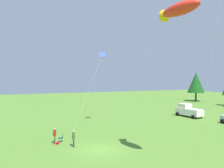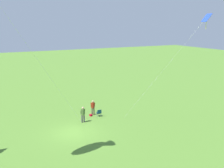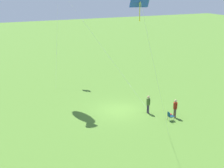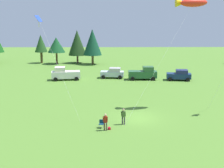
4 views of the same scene
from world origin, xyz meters
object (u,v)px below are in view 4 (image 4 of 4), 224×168
object	(u,v)px
truck_white_pickup	(65,74)
person_spectator	(105,121)
kite_diamond_blue	(40,22)
person_kite_flyer	(123,115)
backpack_on_grass	(109,128)
car_navy_hatch	(179,75)
folding_chair	(101,123)
car_silver_compact	(113,73)
truck_green_flatbed	(143,73)
kite_large_fish	(191,3)

from	to	relation	value
truck_white_pickup	person_spectator	bearing A→B (deg)	98.35
truck_white_pickup	kite_diamond_blue	bearing A→B (deg)	80.69
person_kite_flyer	truck_white_pickup	size ratio (longest dim) A/B	0.33
backpack_on_grass	truck_white_pickup	world-z (taller)	truck_white_pickup
car_navy_hatch	truck_white_pickup	bearing A→B (deg)	-174.02
truck_white_pickup	kite_diamond_blue	world-z (taller)	kite_diamond_blue
folding_chair	backpack_on_grass	xyz separation A→B (m)	(0.79, -0.54, -0.38)
person_spectator	person_kite_flyer	bearing A→B (deg)	144.09
person_kite_flyer	backpack_on_grass	distance (m)	2.26
car_silver_compact	car_navy_hatch	world-z (taller)	same
person_kite_flyer	truck_green_flatbed	xyz separation A→B (m)	(4.65, 23.55, 0.08)
folding_chair	car_navy_hatch	world-z (taller)	car_navy_hatch
person_kite_flyer	person_spectator	world-z (taller)	same
folding_chair	backpack_on_grass	world-z (taller)	folding_chair
backpack_on_grass	car_silver_compact	size ratio (longest dim) A/B	0.07
person_kite_flyer	kite_large_fish	distance (m)	15.71
person_spectator	kite_diamond_blue	distance (m)	14.74
car_silver_compact	truck_white_pickup	bearing A→B (deg)	-164.22
person_spectator	backpack_on_grass	world-z (taller)	person_spectator
truck_white_pickup	person_kite_flyer	bearing A→B (deg)	103.52
truck_white_pickup	kite_large_fish	world-z (taller)	kite_large_fish
kite_large_fish	kite_diamond_blue	world-z (taller)	kite_large_fish
folding_chair	car_silver_compact	bearing A→B (deg)	-175.57
person_spectator	car_silver_compact	size ratio (longest dim) A/B	0.40
person_spectator	kite_large_fish	distance (m)	17.50
car_navy_hatch	kite_large_fish	bearing A→B (deg)	-92.13
person_kite_flyer	truck_white_pickup	bearing A→B (deg)	-151.77
person_spectator	truck_green_flatbed	bearing A→B (deg)	177.22
kite_diamond_blue	truck_green_flatbed	bearing A→B (deg)	49.96
car_navy_hatch	kite_diamond_blue	xyz separation A→B (m)	(-20.57, -16.26, 9.50)
backpack_on_grass	kite_diamond_blue	bearing A→B (deg)	135.72
person_kite_flyer	kite_large_fish	size ratio (longest dim) A/B	0.13
car_navy_hatch	truck_green_flatbed	bearing A→B (deg)	-179.25
folding_chair	truck_white_pickup	xyz separation A→B (m)	(-7.06, 24.29, 0.61)
truck_green_flatbed	car_navy_hatch	world-z (taller)	truck_green_flatbed
kite_diamond_blue	car_navy_hatch	bearing A→B (deg)	38.33
car_silver_compact	person_spectator	bearing A→B (deg)	-86.84
person_spectator	kite_large_fish	xyz separation A→B (m)	(10.00, 8.39, 11.66)
truck_white_pickup	kite_large_fish	size ratio (longest dim) A/B	0.40
person_kite_flyer	backpack_on_grass	size ratio (longest dim) A/B	5.44
truck_green_flatbed	car_navy_hatch	xyz separation A→B (m)	(6.27, -0.76, -0.15)
person_kite_flyer	folding_chair	world-z (taller)	person_kite_flyer
backpack_on_grass	kite_diamond_blue	size ratio (longest dim) A/B	0.03
folding_chair	kite_large_fish	xyz separation A→B (m)	(10.41, 7.59, 12.19)
folding_chair	person_spectator	bearing A→B (deg)	34.96
car_navy_hatch	person_kite_flyer	bearing A→B (deg)	-107.93
kite_large_fish	backpack_on_grass	bearing A→B (deg)	-139.80
car_navy_hatch	kite_diamond_blue	size ratio (longest dim) A/B	0.39
folding_chair	kite_diamond_blue	size ratio (longest dim) A/B	0.07
person_spectator	truck_green_flatbed	world-z (taller)	truck_green_flatbed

